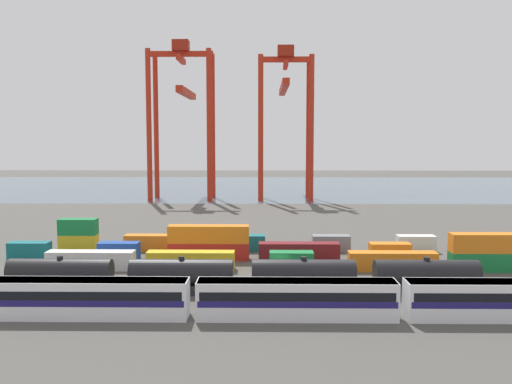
% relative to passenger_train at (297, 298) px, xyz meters
% --- Properties ---
extents(ground_plane, '(420.00, 420.00, 0.00)m').
position_rel_passenger_train_xyz_m(ground_plane, '(-1.26, 58.33, -2.14)').
color(ground_plane, '#4C4944').
extents(harbour_water, '(400.00, 110.00, 0.01)m').
position_rel_passenger_train_xyz_m(harbour_water, '(-1.26, 155.40, -2.14)').
color(harbour_water, '#475B6B').
rests_on(harbour_water, ground_plane).
extents(passenger_train, '(62.27, 3.14, 3.90)m').
position_rel_passenger_train_xyz_m(passenger_train, '(0.00, 0.00, 0.00)').
color(passenger_train, silver).
rests_on(passenger_train, ground_plane).
extents(freight_tank_row, '(55.06, 2.95, 4.41)m').
position_rel_passenger_train_xyz_m(freight_tank_row, '(-5.82, 9.10, -0.05)').
color(freight_tank_row, '#232326').
rests_on(freight_tank_row, ground_plane).
extents(shipping_container_0, '(12.10, 2.44, 2.60)m').
position_rel_passenger_train_xyz_m(shipping_container_0, '(-27.40, 20.86, -0.84)').
color(shipping_container_0, silver).
rests_on(shipping_container_0, ground_plane).
extents(shipping_container_1, '(12.10, 2.44, 2.60)m').
position_rel_passenger_train_xyz_m(shipping_container_1, '(-13.45, 20.86, -0.84)').
color(shipping_container_1, gold).
rests_on(shipping_container_1, ground_plane).
extents(shipping_container_2, '(6.04, 2.44, 2.60)m').
position_rel_passenger_train_xyz_m(shipping_container_2, '(0.49, 20.86, -0.84)').
color(shipping_container_2, '#197538').
rests_on(shipping_container_2, ground_plane).
extents(shipping_container_3, '(12.10, 2.44, 2.60)m').
position_rel_passenger_train_xyz_m(shipping_container_3, '(14.44, 20.86, -0.84)').
color(shipping_container_3, orange).
rests_on(shipping_container_3, ground_plane).
extents(shipping_container_4, '(12.10, 2.44, 2.60)m').
position_rel_passenger_train_xyz_m(shipping_container_4, '(28.38, 20.86, -0.84)').
color(shipping_container_4, '#197538').
rests_on(shipping_container_4, ground_plane).
extents(shipping_container_5, '(12.10, 2.44, 2.60)m').
position_rel_passenger_train_xyz_m(shipping_container_5, '(28.38, 20.86, 1.76)').
color(shipping_container_5, orange).
rests_on(shipping_container_5, shipping_container_4).
extents(shipping_container_6, '(6.04, 2.44, 2.60)m').
position_rel_passenger_train_xyz_m(shipping_container_6, '(-38.79, 27.51, -0.84)').
color(shipping_container_6, '#146066').
rests_on(shipping_container_6, ground_plane).
extents(shipping_container_7, '(6.04, 2.44, 2.60)m').
position_rel_passenger_train_xyz_m(shipping_container_7, '(-25.21, 27.51, -0.84)').
color(shipping_container_7, '#1C4299').
rests_on(shipping_container_7, ground_plane).
extents(shipping_container_8, '(12.10, 2.44, 2.60)m').
position_rel_passenger_train_xyz_m(shipping_container_8, '(-11.63, 27.51, -0.84)').
color(shipping_container_8, '#AD211C').
rests_on(shipping_container_8, ground_plane).
extents(shipping_container_9, '(12.10, 2.44, 2.60)m').
position_rel_passenger_train_xyz_m(shipping_container_9, '(-11.63, 27.51, 1.76)').
color(shipping_container_9, orange).
rests_on(shipping_container_9, shipping_container_8).
extents(shipping_container_10, '(12.10, 2.44, 2.60)m').
position_rel_passenger_train_xyz_m(shipping_container_10, '(1.96, 27.51, -0.84)').
color(shipping_container_10, maroon).
rests_on(shipping_container_10, ground_plane).
extents(shipping_container_11, '(6.04, 2.44, 2.60)m').
position_rel_passenger_train_xyz_m(shipping_container_11, '(15.54, 27.51, -0.84)').
color(shipping_container_11, orange).
rests_on(shipping_container_11, ground_plane).
extents(shipping_container_12, '(6.04, 2.44, 2.60)m').
position_rel_passenger_train_xyz_m(shipping_container_12, '(-33.54, 34.15, -0.84)').
color(shipping_container_12, gold).
rests_on(shipping_container_12, ground_plane).
extents(shipping_container_13, '(6.04, 2.44, 2.60)m').
position_rel_passenger_train_xyz_m(shipping_container_13, '(-33.54, 34.15, 1.76)').
color(shipping_container_13, '#197538').
rests_on(shipping_container_13, shipping_container_12).
extents(shipping_container_14, '(12.10, 2.44, 2.60)m').
position_rel_passenger_train_xyz_m(shipping_container_14, '(-19.84, 34.15, -0.84)').
color(shipping_container_14, orange).
rests_on(shipping_container_14, ground_plane).
extents(shipping_container_15, '(6.04, 2.44, 2.60)m').
position_rel_passenger_train_xyz_m(shipping_container_15, '(-6.15, 34.15, -0.84)').
color(shipping_container_15, '#146066').
rests_on(shipping_container_15, ground_plane).
extents(shipping_container_16, '(6.04, 2.44, 2.60)m').
position_rel_passenger_train_xyz_m(shipping_container_16, '(7.55, 34.15, -0.84)').
color(shipping_container_16, slate).
rests_on(shipping_container_16, ground_plane).
extents(shipping_container_17, '(6.04, 2.44, 2.60)m').
position_rel_passenger_train_xyz_m(shipping_container_17, '(21.25, 34.15, -0.84)').
color(shipping_container_17, silver).
rests_on(shipping_container_17, ground_plane).
extents(shipping_container_18, '(12.10, 2.44, 2.60)m').
position_rel_passenger_train_xyz_m(shipping_container_18, '(34.95, 34.15, -0.84)').
color(shipping_container_18, '#146066').
rests_on(shipping_container_18, ground_plane).
extents(gantry_crane_west, '(19.13, 33.67, 47.22)m').
position_rel_passenger_train_xyz_m(gantry_crane_west, '(-28.00, 114.90, 26.16)').
color(gantry_crane_west, red).
rests_on(gantry_crane_west, ground_plane).
extents(gantry_crane_central, '(16.28, 41.44, 45.54)m').
position_rel_passenger_train_xyz_m(gantry_crane_central, '(3.00, 116.27, 26.10)').
color(gantry_crane_central, red).
rests_on(gantry_crane_central, ground_plane).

